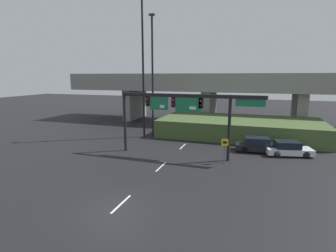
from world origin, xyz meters
TOP-DOWN VIEW (x-y plane):
  - ground_plane at (0.00, 0.00)m, footprint 160.00×160.00m
  - lane_markings at (0.00, 14.60)m, footprint 0.14×30.25m
  - signal_gantry at (0.92, 11.18)m, footprint 13.66×0.44m
  - speed_limit_sign at (4.99, 10.33)m, footprint 0.60×0.11m
  - highway_light_pole_near at (-5.94, 17.56)m, footprint 0.70×0.36m
  - highway_light_pole_far at (-4.93, 18.13)m, footprint 0.70×0.36m
  - overpass_bridge at (0.00, 30.44)m, footprint 47.40×8.72m
  - grass_embankment at (5.47, 22.07)m, footprint 20.00×9.48m
  - parked_sedan_near_right at (7.83, 15.15)m, footprint 4.67×2.21m
  - parked_sedan_mid_right at (10.60, 14.77)m, footprint 4.57×2.73m

SIDE VIEW (x-z plane):
  - ground_plane at x=0.00m, z-range 0.00..0.00m
  - lane_markings at x=0.00m, z-range 0.00..0.01m
  - parked_sedan_mid_right at x=10.60m, z-range -0.05..1.35m
  - parked_sedan_near_right at x=7.83m, z-range -0.06..1.42m
  - grass_embankment at x=5.47m, z-range 0.00..2.19m
  - speed_limit_sign at x=4.99m, z-range 0.35..2.61m
  - signal_gantry at x=0.92m, z-range 1.82..7.81m
  - overpass_bridge at x=0.00m, z-range 1.62..9.63m
  - highway_light_pole_far at x=-4.93m, z-range 0.38..15.25m
  - highway_light_pole_near at x=-5.94m, z-range 0.38..17.64m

